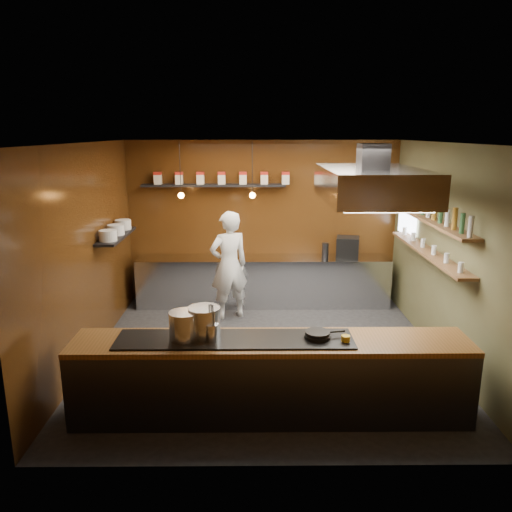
{
  "coord_description": "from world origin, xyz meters",
  "views": [
    {
      "loc": [
        -0.21,
        -6.69,
        3.14
      ],
      "look_at": [
        -0.15,
        0.4,
        1.37
      ],
      "focal_mm": 35.0,
      "sensor_mm": 36.0,
      "label": 1
    }
  ],
  "objects_px": {
    "extractor_hood": "(372,184)",
    "stockpot_large": "(184,326)",
    "stockpot_small": "(204,322)",
    "espresso_machine": "(348,248)",
    "chef": "(229,265)"
  },
  "relations": [
    {
      "from": "extractor_hood",
      "to": "chef",
      "type": "xyz_separation_m",
      "value": [
        -1.9,
        1.9,
        -1.57
      ]
    },
    {
      "from": "espresso_machine",
      "to": "chef",
      "type": "xyz_separation_m",
      "value": [
        -2.13,
        -0.6,
        -0.16
      ]
    },
    {
      "from": "stockpot_large",
      "to": "stockpot_small",
      "type": "bearing_deg",
      "value": 21.61
    },
    {
      "from": "stockpot_large",
      "to": "stockpot_small",
      "type": "distance_m",
      "value": 0.23
    },
    {
      "from": "chef",
      "to": "stockpot_large",
      "type": "bearing_deg",
      "value": 58.65
    },
    {
      "from": "stockpot_large",
      "to": "espresso_machine",
      "type": "bearing_deg",
      "value": 56.33
    },
    {
      "from": "espresso_machine",
      "to": "chef",
      "type": "distance_m",
      "value": 2.22
    },
    {
      "from": "stockpot_small",
      "to": "espresso_machine",
      "type": "distance_m",
      "value": 4.28
    },
    {
      "from": "chef",
      "to": "espresso_machine",
      "type": "bearing_deg",
      "value": 170.77
    },
    {
      "from": "stockpot_large",
      "to": "chef",
      "type": "xyz_separation_m",
      "value": [
        0.35,
        3.12,
        -0.16
      ]
    },
    {
      "from": "extractor_hood",
      "to": "chef",
      "type": "relative_size",
      "value": 1.07
    },
    {
      "from": "stockpot_large",
      "to": "stockpot_small",
      "type": "height_order",
      "value": "stockpot_small"
    },
    {
      "from": "extractor_hood",
      "to": "espresso_machine",
      "type": "xyz_separation_m",
      "value": [
        0.23,
        2.5,
        -1.41
      ]
    },
    {
      "from": "extractor_hood",
      "to": "stockpot_large",
      "type": "bearing_deg",
      "value": -151.53
    },
    {
      "from": "stockpot_large",
      "to": "espresso_machine",
      "type": "relative_size",
      "value": 0.82
    }
  ]
}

